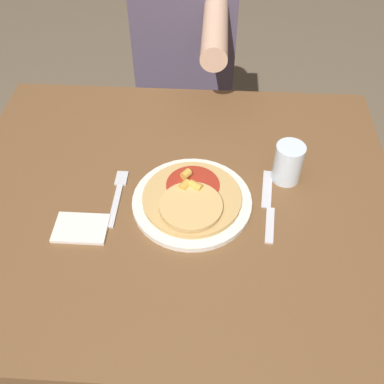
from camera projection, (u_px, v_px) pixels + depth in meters
ground_plane at (182, 334)px, 1.59m from camera, size 8.00×8.00×0.00m
dining_table at (178, 226)px, 1.14m from camera, size 1.04×0.87×0.73m
plate at (192, 202)px, 1.04m from camera, size 0.28×0.28×0.01m
pizza at (192, 198)px, 1.02m from camera, size 0.23×0.23×0.04m
fork at (118, 194)px, 1.06m from camera, size 0.03×0.18×0.00m
knife at (268, 206)px, 1.03m from camera, size 0.03×0.22×0.00m
drinking_glass at (288, 163)px, 1.06m from camera, size 0.07×0.07×0.10m
napkin at (81, 228)px, 0.99m from camera, size 0.12×0.08×0.01m
person_diner at (186, 49)px, 1.53m from camera, size 0.33×0.52×1.23m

